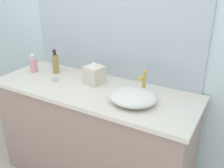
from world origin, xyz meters
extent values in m
cube|color=silver|center=(0.00, 0.73, 1.30)|extent=(6.00, 0.06, 2.60)
cube|color=gray|center=(-0.02, 0.40, 0.42)|extent=(1.55, 0.55, 0.83)
cube|color=silver|center=(-0.02, 0.40, 0.85)|extent=(1.59, 0.59, 0.03)
ellipsoid|color=silver|center=(0.34, 0.34, 0.90)|extent=(0.32, 0.30, 0.08)
cylinder|color=gold|center=(0.34, 0.52, 0.93)|extent=(0.03, 0.03, 0.14)
cylinder|color=gold|center=(0.34, 0.47, 0.99)|extent=(0.02, 0.10, 0.02)
sphere|color=gold|center=(0.34, 0.53, 1.02)|extent=(0.03, 0.03, 0.03)
cylinder|color=#A48447|center=(-0.47, 0.51, 0.94)|extent=(0.05, 0.05, 0.16)
cylinder|color=#2F2A29|center=(-0.47, 0.51, 1.03)|extent=(0.02, 0.02, 0.02)
sphere|color=#392723|center=(-0.47, 0.51, 1.06)|extent=(0.03, 0.03, 0.03)
cylinder|color=#372C23|center=(-0.47, 0.50, 1.06)|extent=(0.01, 0.02, 0.01)
cylinder|color=pink|center=(-0.66, 0.44, 0.92)|extent=(0.06, 0.06, 0.11)
cylinder|color=silver|center=(-0.66, 0.44, 0.98)|extent=(0.03, 0.03, 0.02)
sphere|color=silver|center=(-0.66, 0.44, 1.01)|extent=(0.04, 0.04, 0.04)
cylinder|color=silver|center=(-0.66, 0.43, 1.01)|extent=(0.02, 0.02, 0.02)
cube|color=beige|center=(-0.05, 0.48, 0.93)|extent=(0.15, 0.15, 0.14)
cone|color=white|center=(-0.05, 0.48, 1.02)|extent=(0.07, 0.07, 0.04)
cylinder|color=silver|center=(-0.35, 0.36, 0.88)|extent=(0.05, 0.05, 0.03)
camera|label=1|loc=(0.96, -1.04, 1.66)|focal=40.66mm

